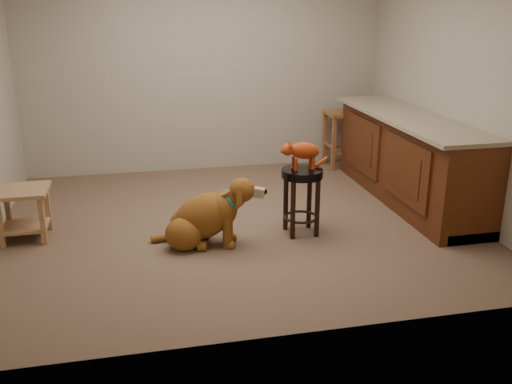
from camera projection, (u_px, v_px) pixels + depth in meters
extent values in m
cube|color=brown|center=(237.00, 224.00, 5.60)|extent=(4.50, 4.00, 0.01)
cube|color=#A19581|center=(206.00, 67.00, 7.03)|extent=(4.50, 0.04, 2.60)
cube|color=#A19581|center=(297.00, 142.00, 3.34)|extent=(4.50, 0.04, 2.60)
cube|color=#A19581|center=(459.00, 84.00, 5.64)|extent=(0.04, 4.00, 2.60)
cube|color=#51240E|center=(409.00, 160.00, 6.13)|extent=(0.60, 2.50, 0.90)
cube|color=gray|center=(410.00, 117.00, 5.98)|extent=(0.70, 2.56, 0.04)
cube|color=black|center=(409.00, 195.00, 6.27)|extent=(0.52, 2.50, 0.10)
cube|color=#51240E|center=(406.00, 172.00, 5.55)|extent=(0.02, 0.90, 0.62)
cube|color=#51240E|center=(362.00, 145.00, 6.56)|extent=(0.02, 0.90, 0.62)
cube|color=#421C0B|center=(405.00, 172.00, 5.54)|extent=(0.02, 0.60, 0.40)
cube|color=#421C0B|center=(362.00, 145.00, 6.56)|extent=(0.02, 0.60, 0.40)
cylinder|color=black|center=(309.00, 200.00, 5.43)|extent=(0.05, 0.05, 0.55)
cylinder|color=black|center=(286.00, 202.00, 5.38)|extent=(0.05, 0.05, 0.55)
cylinder|color=black|center=(317.00, 209.00, 5.22)|extent=(0.05, 0.05, 0.55)
cylinder|color=black|center=(293.00, 211.00, 5.17)|extent=(0.05, 0.05, 0.55)
torus|color=black|center=(301.00, 217.00, 5.34)|extent=(0.33, 0.33, 0.03)
cylinder|color=black|center=(302.00, 173.00, 5.20)|extent=(0.38, 0.38, 0.07)
cube|color=brown|center=(347.00, 137.00, 7.59)|extent=(0.05, 0.05, 0.69)
cube|color=brown|center=(325.00, 139.00, 7.52)|extent=(0.05, 0.05, 0.69)
cube|color=brown|center=(356.00, 143.00, 7.30)|extent=(0.05, 0.05, 0.69)
cube|color=brown|center=(334.00, 144.00, 7.23)|extent=(0.05, 0.05, 0.69)
cube|color=brown|center=(342.00, 113.00, 7.29)|extent=(0.41, 0.41, 0.04)
cube|color=#9D6F48|center=(48.00, 208.00, 5.39)|extent=(0.04, 0.04, 0.44)
cube|color=#9D6F48|center=(8.00, 210.00, 5.32)|extent=(0.04, 0.04, 0.44)
cube|color=#9D6F48|center=(42.00, 221.00, 5.06)|extent=(0.04, 0.04, 0.44)
cube|color=#9D6F48|center=(0.00, 224.00, 4.99)|extent=(0.04, 0.04, 0.44)
cube|color=#9D6F48|center=(21.00, 191.00, 5.11)|extent=(0.47, 0.47, 0.04)
cube|color=#9D6F48|center=(26.00, 226.00, 5.22)|extent=(0.39, 0.39, 0.03)
ellipsoid|color=brown|center=(188.00, 224.00, 5.22)|extent=(0.39, 0.35, 0.30)
ellipsoid|color=brown|center=(184.00, 234.00, 4.99)|extent=(0.39, 0.35, 0.30)
cylinder|color=brown|center=(206.00, 234.00, 5.26)|extent=(0.10, 0.11, 0.09)
cylinder|color=brown|center=(202.00, 246.00, 5.00)|extent=(0.10, 0.11, 0.09)
ellipsoid|color=brown|center=(203.00, 216.00, 5.06)|extent=(0.75, 0.52, 0.61)
ellipsoid|color=brown|center=(223.00, 209.00, 5.03)|extent=(0.32, 0.34, 0.31)
cylinder|color=brown|center=(229.00, 222.00, 5.16)|extent=(0.10, 0.10, 0.36)
cylinder|color=brown|center=(227.00, 229.00, 5.00)|extent=(0.10, 0.10, 0.36)
sphere|color=brown|center=(232.00, 238.00, 5.21)|extent=(0.09, 0.09, 0.09)
sphere|color=brown|center=(230.00, 246.00, 5.05)|extent=(0.09, 0.09, 0.09)
cylinder|color=brown|center=(232.00, 199.00, 4.99)|extent=(0.26, 0.21, 0.23)
ellipsoid|color=brown|center=(242.00, 190.00, 4.96)|extent=(0.27, 0.26, 0.22)
cube|color=#967D5D|center=(256.00, 192.00, 4.97)|extent=(0.17, 0.12, 0.10)
sphere|color=black|center=(264.00, 192.00, 4.96)|extent=(0.05, 0.05, 0.05)
cube|color=brown|center=(241.00, 189.00, 5.07)|extent=(0.06, 0.07, 0.16)
cube|color=brown|center=(239.00, 197.00, 4.88)|extent=(0.06, 0.07, 0.16)
torus|color=#0E6D76|center=(232.00, 200.00, 5.00)|extent=(0.17, 0.23, 0.19)
cylinder|color=#D8BF4C|center=(237.00, 207.00, 5.02)|extent=(0.02, 0.04, 0.04)
cylinder|color=brown|center=(167.00, 238.00, 5.19)|extent=(0.29, 0.09, 0.07)
ellipsoid|color=#A23110|center=(304.00, 151.00, 5.13)|extent=(0.30, 0.15, 0.19)
cylinder|color=#A23110|center=(293.00, 162.00, 5.19)|extent=(0.03, 0.03, 0.12)
sphere|color=#A23110|center=(293.00, 167.00, 5.20)|extent=(0.04, 0.04, 0.04)
cylinder|color=#A23110|center=(296.00, 165.00, 5.11)|extent=(0.03, 0.03, 0.12)
sphere|color=#A23110|center=(296.00, 170.00, 5.13)|extent=(0.04, 0.04, 0.04)
cylinder|color=#A23110|center=(310.00, 161.00, 5.22)|extent=(0.03, 0.03, 0.12)
sphere|color=#A23110|center=(310.00, 166.00, 5.24)|extent=(0.04, 0.04, 0.04)
cylinder|color=#A23110|center=(313.00, 164.00, 5.15)|extent=(0.03, 0.03, 0.12)
sphere|color=#A23110|center=(313.00, 169.00, 5.16)|extent=(0.04, 0.04, 0.04)
sphere|color=#A23110|center=(288.00, 150.00, 5.09)|extent=(0.11, 0.11, 0.11)
sphere|color=#A23110|center=(283.00, 151.00, 5.09)|extent=(0.04, 0.04, 0.04)
sphere|color=brown|center=(281.00, 151.00, 5.08)|extent=(0.02, 0.02, 0.02)
cone|color=#A23110|center=(288.00, 142.00, 5.11)|extent=(0.05, 0.05, 0.05)
cone|color=#C66B60|center=(288.00, 143.00, 5.11)|extent=(0.03, 0.03, 0.03)
cone|color=#A23110|center=(290.00, 144.00, 5.04)|extent=(0.05, 0.05, 0.05)
cone|color=#C66B60|center=(290.00, 144.00, 5.05)|extent=(0.03, 0.03, 0.03)
cylinder|color=#A23110|center=(318.00, 164.00, 5.25)|extent=(0.22, 0.13, 0.11)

